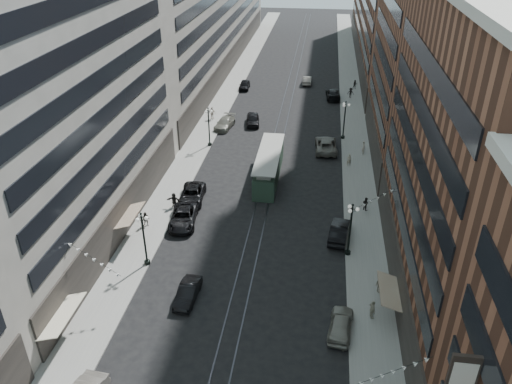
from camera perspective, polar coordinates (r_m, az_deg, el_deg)
The scene contains 35 objects.
ground at distance 73.29m, azimuth 2.64°, elevation 6.45°, with size 220.00×220.00×0.00m, color black.
sidewalk_west at distance 84.01m, azimuth -4.30°, elevation 9.52°, with size 4.00×180.00×0.15m, color gray.
sidewalk_east at distance 82.50m, azimuth 11.02°, elevation 8.68°, with size 4.00×180.00×0.15m, color gray.
rail_west at distance 82.61m, azimuth 2.81°, elevation 9.17°, with size 0.12×180.00×0.02m, color #2D2D33.
rail_east at distance 82.51m, azimuth 3.79°, elevation 9.11°, with size 0.12×180.00×0.02m, color #2D2D33.
building_west_mid at distance 48.46m, azimuth -21.02°, elevation 9.98°, with size 8.00×36.00×28.00m, color #A29C90.
building_west_far at distance 106.85m, azimuth -4.98°, elevation 20.95°, with size 8.00×90.00×26.00m, color #A29C90.
building_east_mid at distance 40.55m, azimuth 23.12°, elevation 2.79°, with size 8.00×30.00×24.00m, color brown.
building_east_far at distance 114.02m, azimuth 14.20°, elevation 20.26°, with size 8.00×72.00×24.00m, color brown.
lamppost_sw_far at distance 45.98m, azimuth -12.69°, elevation -5.05°, with size 1.03×1.14×5.52m.
lamppost_sw_mid at distance 68.89m, azimuth -5.41°, elevation 7.59°, with size 1.03×1.14×5.52m.
lamppost_se_far at distance 46.92m, azimuth 10.73°, elevation -4.05°, with size 1.03×1.14×5.52m.
lamppost_se_mid at distance 71.99m, azimuth 10.08°, elevation 8.25°, with size 1.03×1.14×5.52m.
streetcar at distance 60.58m, azimuth 1.48°, elevation 2.93°, with size 2.70×12.21×3.38m.
car_2 at distance 52.51m, azimuth -8.32°, elevation -2.88°, with size 2.60×5.64×1.57m, color black.
car_4 at distance 40.39m, azimuth 9.67°, elevation -14.67°, with size 1.77×4.39×1.50m, color slate.
car_5 at distance 43.00m, azimuth -7.81°, elevation -11.34°, with size 1.47×4.20×1.38m, color black.
pedestrian_2 at distance 52.60m, azimuth -12.46°, elevation -3.05°, with size 0.76×0.42×1.57m, color black.
pedestrian_4 at distance 41.71m, azimuth 13.16°, elevation -12.94°, with size 0.99×0.45×1.69m, color gray.
car_7 at distance 56.51m, azimuth -7.33°, elevation -0.31°, with size 2.56×5.56×1.54m, color black.
car_8 at distance 75.86m, azimuth -3.60°, elevation 7.87°, with size 2.14×5.26×1.53m, color slate.
car_9 at distance 93.61m, azimuth -1.33°, elevation 12.14°, with size 1.79×4.45×1.52m, color black.
car_10 at distance 50.42m, azimuth 9.49°, elevation -4.46°, with size 1.71×4.90×1.61m, color black.
car_11 at distance 68.80m, azimuth 8.00°, elevation 5.37°, with size 2.85×6.17×1.72m, color #626057.
car_12 at distance 89.54m, azimuth 8.78°, elevation 11.04°, with size 2.30×5.65×1.64m, color black.
car_13 at distance 76.97m, azimuth -0.37°, elevation 8.29°, with size 1.92×4.78×1.63m, color black.
car_14 at distance 96.94m, azimuth 5.86°, elevation 12.60°, with size 1.56×4.47×1.47m, color gray.
pedestrian_5 at distance 55.30m, azimuth -9.35°, elevation -0.92°, with size 1.57×0.45×1.69m, color black.
pedestrian_6 at distance 78.98m, azimuth -5.03°, elevation 8.97°, with size 1.13×0.51×1.93m, color #B6A796.
pedestrian_7 at distance 55.38m, azimuth 12.41°, elevation -1.31°, with size 0.73×0.40×1.51m, color black.
pedestrian_8 at distance 64.71m, azimuth 10.58°, elevation 3.64°, with size 0.59×0.39×1.63m, color gray.
pedestrian_9 at distance 89.90m, azimuth 10.76°, elevation 11.08°, with size 1.13×0.47×1.76m, color black.
pedestrian_extra_0 at distance 44.32m, azimuth 13.96°, elevation -10.08°, with size 1.02×0.46×1.74m, color #9D9682.
pedestrian_extra_1 at distance 94.96m, azimuth 11.26°, elevation 11.97°, with size 0.78×0.43×1.60m, color black.
pedestrian_extra_2 at distance 68.29m, azimuth 12.19°, elevation 4.98°, with size 0.67×0.44×1.84m, color #AA9C8D.
Camera 1 is at (5.72, -7.24, 28.59)m, focal length 35.00 mm.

